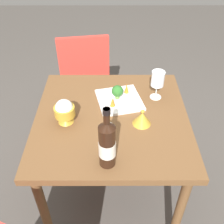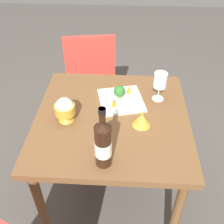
{
  "view_description": "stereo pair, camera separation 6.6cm",
  "coord_description": "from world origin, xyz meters",
  "px_view_note": "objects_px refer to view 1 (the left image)",
  "views": [
    {
      "loc": [
        -1.11,
        0.0,
        1.7
      ],
      "look_at": [
        0.0,
        0.0,
        0.76
      ],
      "focal_mm": 42.63,
      "sensor_mm": 36.0,
      "label": 1
    },
    {
      "loc": [
        -1.11,
        -0.06,
        1.7
      ],
      "look_at": [
        0.0,
        0.0,
        0.76
      ],
      "focal_mm": 42.63,
      "sensor_mm": 36.0,
      "label": 2
    }
  ],
  "objects_px": {
    "serving_plate": "(120,100)",
    "broccoli_floret": "(118,91)",
    "rice_bowl": "(65,111)",
    "chair_by_wall": "(85,69)",
    "carrot_garnish_right": "(127,88)",
    "wine_glass": "(158,79)",
    "rice_bowl_lid": "(142,118)",
    "wine_bottle": "(108,144)",
    "carrot_garnish_left": "(113,102)"
  },
  "relations": [
    {
      "from": "serving_plate",
      "to": "broccoli_floret",
      "type": "distance_m",
      "value": 0.06
    },
    {
      "from": "rice_bowl",
      "to": "serving_plate",
      "type": "relative_size",
      "value": 0.47
    },
    {
      "from": "rice_bowl",
      "to": "serving_plate",
      "type": "distance_m",
      "value": 0.35
    },
    {
      "from": "chair_by_wall",
      "to": "carrot_garnish_right",
      "type": "bearing_deg",
      "value": -71.46
    },
    {
      "from": "wine_glass",
      "to": "serving_plate",
      "type": "height_order",
      "value": "wine_glass"
    },
    {
      "from": "rice_bowl_lid",
      "to": "rice_bowl",
      "type": "bearing_deg",
      "value": 87.69
    },
    {
      "from": "wine_bottle",
      "to": "serving_plate",
      "type": "distance_m",
      "value": 0.48
    },
    {
      "from": "serving_plate",
      "to": "carrot_garnish_right",
      "type": "distance_m",
      "value": 0.09
    },
    {
      "from": "rice_bowl",
      "to": "rice_bowl_lid",
      "type": "xyz_separation_m",
      "value": [
        -0.02,
        -0.41,
        -0.04
      ]
    },
    {
      "from": "rice_bowl",
      "to": "serving_plate",
      "type": "height_order",
      "value": "rice_bowl"
    },
    {
      "from": "wine_glass",
      "to": "rice_bowl_lid",
      "type": "bearing_deg",
      "value": 155.91
    },
    {
      "from": "carrot_garnish_left",
      "to": "carrot_garnish_right",
      "type": "distance_m",
      "value": 0.16
    },
    {
      "from": "wine_bottle",
      "to": "carrot_garnish_right",
      "type": "height_order",
      "value": "wine_bottle"
    },
    {
      "from": "wine_bottle",
      "to": "rice_bowl_lid",
      "type": "bearing_deg",
      "value": -34.02
    },
    {
      "from": "rice_bowl_lid",
      "to": "carrot_garnish_left",
      "type": "relative_size",
      "value": 1.75
    },
    {
      "from": "wine_bottle",
      "to": "carrot_garnish_left",
      "type": "xyz_separation_m",
      "value": [
        0.4,
        -0.03,
        -0.08
      ]
    },
    {
      "from": "carrot_garnish_left",
      "to": "carrot_garnish_right",
      "type": "xyz_separation_m",
      "value": [
        0.13,
        -0.09,
        0.0
      ]
    },
    {
      "from": "wine_glass",
      "to": "rice_bowl_lid",
      "type": "distance_m",
      "value": 0.27
    },
    {
      "from": "carrot_garnish_left",
      "to": "wine_glass",
      "type": "bearing_deg",
      "value": -68.54
    },
    {
      "from": "carrot_garnish_left",
      "to": "wine_bottle",
      "type": "bearing_deg",
      "value": 176.39
    },
    {
      "from": "serving_plate",
      "to": "carrot_garnish_left",
      "type": "height_order",
      "value": "carrot_garnish_left"
    },
    {
      "from": "wine_glass",
      "to": "carrot_garnish_right",
      "type": "bearing_deg",
      "value": 81.11
    },
    {
      "from": "wine_glass",
      "to": "carrot_garnish_left",
      "type": "distance_m",
      "value": 0.29
    },
    {
      "from": "wine_bottle",
      "to": "broccoli_floret",
      "type": "relative_size",
      "value": 3.78
    },
    {
      "from": "carrot_garnish_left",
      "to": "serving_plate",
      "type": "bearing_deg",
      "value": -31.61
    },
    {
      "from": "carrot_garnish_right",
      "to": "wine_glass",
      "type": "bearing_deg",
      "value": -98.89
    },
    {
      "from": "wine_glass",
      "to": "wine_bottle",
      "type": "bearing_deg",
      "value": 150.36
    },
    {
      "from": "rice_bowl",
      "to": "broccoli_floret",
      "type": "xyz_separation_m",
      "value": [
        0.19,
        -0.28,
        -0.01
      ]
    },
    {
      "from": "serving_plate",
      "to": "carrot_garnish_right",
      "type": "xyz_separation_m",
      "value": [
        0.07,
        -0.05,
        0.04
      ]
    },
    {
      "from": "wine_bottle",
      "to": "wine_glass",
      "type": "bearing_deg",
      "value": -29.64
    },
    {
      "from": "rice_bowl_lid",
      "to": "serving_plate",
      "type": "height_order",
      "value": "rice_bowl_lid"
    },
    {
      "from": "broccoli_floret",
      "to": "carrot_garnish_right",
      "type": "bearing_deg",
      "value": -45.11
    },
    {
      "from": "wine_bottle",
      "to": "rice_bowl_lid",
      "type": "height_order",
      "value": "wine_bottle"
    },
    {
      "from": "wine_bottle",
      "to": "carrot_garnish_left",
      "type": "height_order",
      "value": "wine_bottle"
    },
    {
      "from": "wine_glass",
      "to": "rice_bowl_lid",
      "type": "height_order",
      "value": "wine_glass"
    },
    {
      "from": "rice_bowl_lid",
      "to": "broccoli_floret",
      "type": "xyz_separation_m",
      "value": [
        0.2,
        0.13,
        0.03
      ]
    },
    {
      "from": "rice_bowl",
      "to": "broccoli_floret",
      "type": "relative_size",
      "value": 1.65
    },
    {
      "from": "rice_bowl_lid",
      "to": "broccoli_floret",
      "type": "relative_size",
      "value": 1.17
    },
    {
      "from": "rice_bowl",
      "to": "carrot_garnish_left",
      "type": "height_order",
      "value": "rice_bowl"
    },
    {
      "from": "chair_by_wall",
      "to": "rice_bowl",
      "type": "bearing_deg",
      "value": -99.68
    },
    {
      "from": "wine_glass",
      "to": "rice_bowl_lid",
      "type": "relative_size",
      "value": 1.79
    },
    {
      "from": "wine_bottle",
      "to": "carrot_garnish_left",
      "type": "distance_m",
      "value": 0.41
    },
    {
      "from": "rice_bowl_lid",
      "to": "serving_plate",
      "type": "distance_m",
      "value": 0.23
    },
    {
      "from": "wine_bottle",
      "to": "wine_glass",
      "type": "height_order",
      "value": "wine_bottle"
    },
    {
      "from": "chair_by_wall",
      "to": "broccoli_floret",
      "type": "relative_size",
      "value": 9.91
    },
    {
      "from": "rice_bowl",
      "to": "carrot_garnish_left",
      "type": "distance_m",
      "value": 0.28
    },
    {
      "from": "rice_bowl",
      "to": "carrot_garnish_left",
      "type": "xyz_separation_m",
      "value": [
        0.11,
        -0.25,
        -0.03
      ]
    },
    {
      "from": "wine_glass",
      "to": "serving_plate",
      "type": "xyz_separation_m",
      "value": [
        -0.04,
        0.22,
        -0.12
      ]
    },
    {
      "from": "rice_bowl",
      "to": "broccoli_floret",
      "type": "bearing_deg",
      "value": -56.3
    },
    {
      "from": "broccoli_floret",
      "to": "carrot_garnish_right",
      "type": "xyz_separation_m",
      "value": [
        0.06,
        -0.06,
        -0.02
      ]
    }
  ]
}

